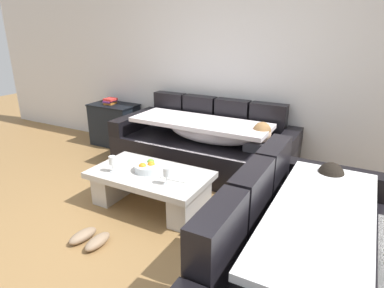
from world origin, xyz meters
TOP-DOWN VIEW (x-y plane):
  - ground_plane at (0.00, 0.00)m, footprint 14.00×14.00m
  - back_wall at (0.00, 2.15)m, footprint 9.00×0.10m
  - couch_along_wall at (-0.15, 1.62)m, footprint 2.24×0.92m
  - couch_near_window at (1.32, 0.06)m, footprint 0.92×2.02m
  - coffee_table at (-0.25, 0.56)m, footprint 1.20×0.68m
  - fruit_bowl at (-0.28, 0.59)m, footprint 0.28×0.28m
  - wine_glass_near_left at (-0.58, 0.40)m, footprint 0.07×0.07m
  - wine_glass_near_right at (0.04, 0.42)m, footprint 0.07×0.07m
  - open_magazine at (0.05, 0.61)m, footprint 0.29×0.23m
  - side_cabinet at (-1.83, 1.85)m, footprint 0.72×0.44m
  - book_stack_on_cabinet at (-1.87, 1.84)m, footprint 0.17×0.21m
  - pair_of_shoes at (-0.35, -0.21)m, footprint 0.31×0.28m

SIDE VIEW (x-z plane):
  - ground_plane at x=0.00m, z-range 0.00..0.00m
  - pair_of_shoes at x=-0.35m, z-range 0.00..0.09m
  - coffee_table at x=-0.25m, z-range 0.05..0.43m
  - side_cabinet at x=-1.83m, z-range 0.00..0.64m
  - couch_along_wall at x=-0.15m, z-range -0.11..0.77m
  - couch_near_window at x=1.32m, z-range -0.10..0.78m
  - open_magazine at x=0.05m, z-range 0.38..0.39m
  - fruit_bowl at x=-0.28m, z-range 0.37..0.47m
  - wine_glass_near_left at x=-0.58m, z-range 0.41..0.58m
  - wine_glass_near_right at x=0.04m, z-range 0.41..0.58m
  - book_stack_on_cabinet at x=-1.87m, z-range 0.64..0.73m
  - back_wall at x=0.00m, z-range 0.00..2.70m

